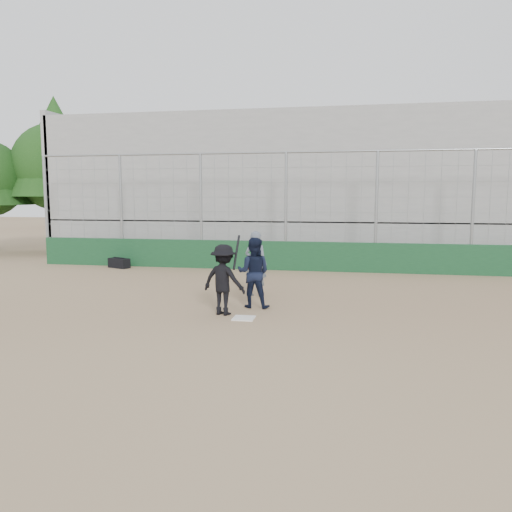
% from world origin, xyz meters
% --- Properties ---
extents(ground, '(90.00, 90.00, 0.00)m').
position_xyz_m(ground, '(0.00, 0.00, 0.00)').
color(ground, brown).
rests_on(ground, ground).
extents(home_plate, '(0.44, 0.44, 0.02)m').
position_xyz_m(home_plate, '(0.00, 0.00, 0.01)').
color(home_plate, white).
rests_on(home_plate, ground).
extents(backstop, '(18.10, 0.25, 4.04)m').
position_xyz_m(backstop, '(0.00, 7.00, 0.96)').
color(backstop, '#123A1F').
rests_on(backstop, ground).
extents(bleachers, '(20.25, 6.70, 6.98)m').
position_xyz_m(bleachers, '(0.00, 11.95, 2.92)').
color(bleachers, gray).
rests_on(bleachers, ground).
extents(tree_left, '(4.48, 4.48, 7.00)m').
position_xyz_m(tree_left, '(-11.00, 11.00, 4.39)').
color(tree_left, '#382714').
rests_on(tree_left, ground).
extents(batter_at_plate, '(1.10, 0.84, 1.70)m').
position_xyz_m(batter_at_plate, '(-0.50, 0.30, 0.76)').
color(batter_at_plate, black).
rests_on(batter_at_plate, ground).
extents(catcher_crouched, '(0.84, 0.69, 1.10)m').
position_xyz_m(catcher_crouched, '(0.01, 1.06, 0.55)').
color(catcher_crouched, black).
rests_on(catcher_crouched, ground).
extents(umpire, '(0.70, 0.56, 1.50)m').
position_xyz_m(umpire, '(-0.18, 2.32, 0.75)').
color(umpire, slate).
rests_on(umpire, ground).
extents(equipment_bag, '(0.87, 0.62, 0.38)m').
position_xyz_m(equipment_bag, '(-5.89, 6.44, 0.17)').
color(equipment_bag, black).
rests_on(equipment_bag, ground).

